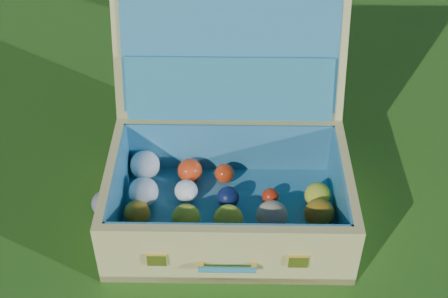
{
  "coord_description": "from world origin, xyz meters",
  "views": [
    {
      "loc": [
        -0.3,
        -1.32,
        1.33
      ],
      "look_at": [
        -0.12,
        -0.01,
        0.2
      ],
      "focal_mm": 50.0,
      "sensor_mm": 36.0,
      "label": 1
    }
  ],
  "objects": [
    {
      "name": "stray_ball",
      "position": [
        -0.47,
        -0.02,
        0.04
      ],
      "size": [
        0.08,
        0.08,
        0.08
      ],
      "primitive_type": "sphere",
      "color": "#3A5999",
      "rests_on": "ground"
    },
    {
      "name": "ground",
      "position": [
        0.0,
        0.0,
        0.0
      ],
      "size": [
        60.0,
        60.0,
        0.0
      ],
      "primitive_type": "plane",
      "color": "#215114",
      "rests_on": "ground"
    },
    {
      "name": "suitcase",
      "position": [
        -0.11,
        -0.0,
        0.18
      ],
      "size": [
        0.75,
        0.72,
        0.62
      ],
      "rotation": [
        0.0,
        0.0,
        -0.15
      ],
      "color": "#D9CB74",
      "rests_on": "ground"
    }
  ]
}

